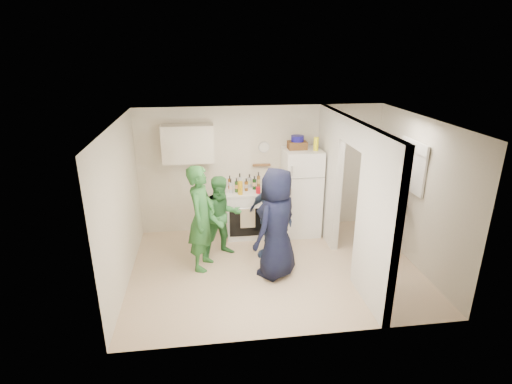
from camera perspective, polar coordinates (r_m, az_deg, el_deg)
The scene contains 35 objects.
floor at distance 6.91m, azimuth 2.76°, elevation -10.83°, with size 4.80×4.80×0.00m, color beige.
wall_back at distance 7.94m, azimuth 0.74°, elevation 3.29°, with size 4.80×4.80×0.00m, color silver.
wall_front at distance 4.85m, azimuth 6.58°, elevation -8.35°, with size 4.80×4.80×0.00m, color silver.
wall_left at distance 6.39m, azimuth -18.75°, elevation -2.09°, with size 3.40×3.40×0.00m, color silver.
wall_right at distance 7.17m, azimuth 22.16°, elevation -0.12°, with size 3.40×3.40×0.00m, color silver.
ceiling at distance 6.02m, azimuth 3.15°, elevation 10.05°, with size 4.80×4.80×0.00m, color white.
partition_pier_back at distance 7.65m, azimuth 10.34°, elevation 2.29°, with size 0.12×1.20×2.50m, color silver.
partition_pier_front at distance 5.73m, azimuth 16.89°, elevation -4.45°, with size 0.12×1.20×2.50m, color silver.
partition_header at distance 6.38m, azimuth 13.88°, elevation 8.25°, with size 0.12×1.00×0.40m, color silver.
stove at distance 7.86m, azimuth -1.48°, elevation -2.96°, with size 0.79×0.66×0.94m, color white.
upper_cabinet at distance 7.54m, azimuth -9.70°, elevation 6.81°, with size 0.95×0.34×0.70m, color silver.
fridge at distance 7.87m, azimuth 6.47°, elevation -0.02°, with size 0.71×0.69×1.71m, color white.
wicker_basket at distance 7.62m, azimuth 5.91°, elevation 6.67°, with size 0.35×0.25×0.15m, color brown.
blue_bowl at distance 7.60m, azimuth 5.95°, elevation 7.62°, with size 0.24×0.24×0.11m, color navy.
yellow_cup_stack_top at distance 7.55m, azimuth 8.57°, elevation 6.81°, with size 0.09×0.09×0.25m, color #F9F515.
wall_clock at distance 7.81m, azimuth 1.14°, elevation 6.42°, with size 0.22×0.22×0.03m, color white.
spice_shelf at distance 7.87m, azimuth 0.80°, elevation 3.88°, with size 0.35×0.08×0.03m, color olive.
nook_window at distance 7.21m, azimuth 21.68°, elevation 3.40°, with size 0.03×0.70×0.80m, color black.
nook_window_frame at distance 7.20m, azimuth 21.58°, elevation 3.40°, with size 0.04×0.76×0.86m, color white.
nook_valance at distance 7.11m, azimuth 21.76°, elevation 6.09°, with size 0.04×0.82×0.18m, color white.
yellow_cup_stack_stove at distance 7.43m, azimuth -2.26°, elevation 0.56°, with size 0.09×0.09×0.25m, color gold.
red_cup at distance 7.50m, azimuth 0.32°, elevation 0.26°, with size 0.09×0.09×0.12m, color #B50C18.
person_green_left at distance 6.61m, azimuth -7.79°, elevation -3.72°, with size 0.65×0.43×1.79m, color #2E6A2A.
person_green_center at distance 7.02m, azimuth -4.87°, elevation -3.57°, with size 0.72×0.56×1.48m, color #3B8641.
person_denim at distance 6.93m, azimuth 2.00°, elevation -3.52°, with size 0.90×0.38×1.54m, color #38417C.
person_navy at distance 6.33m, azimuth 2.97°, elevation -4.54°, with size 0.89×0.58×1.82m, color black.
person_nook at distance 7.40m, azimuth 17.42°, elevation -2.37°, with size 1.08×0.62×1.67m, color black.
bottle_a at distance 7.74m, azimuth -3.77°, elevation 1.42°, with size 0.07×0.07×0.27m, color brown.
bottle_b at distance 7.55m, azimuth -2.80°, elevation 0.99°, with size 0.06×0.06×0.28m, color #214B19.
bottle_c at distance 7.77m, azimuth -2.33°, elevation 1.62°, with size 0.08×0.08×0.30m, color silver.
bottle_d at distance 7.62m, azimuth -1.41°, elevation 1.06°, with size 0.07×0.07×0.25m, color brown.
bottle_e at distance 7.81m, azimuth -0.94°, elevation 1.62°, with size 0.08×0.08×0.27m, color #959AA5.
bottle_f at distance 7.69m, azimuth -0.23°, elevation 1.35°, with size 0.08×0.08×0.27m, color black.
bottle_g at distance 7.79m, azimuth 0.37°, elevation 1.77°, with size 0.07×0.07×0.31m, color brown.
bottle_h at distance 7.50m, azimuth -3.63°, elevation 0.84°, with size 0.06×0.06×0.28m, color #B4B9C1.
Camera 1 is at (-1.10, -5.82, 3.55)m, focal length 28.00 mm.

